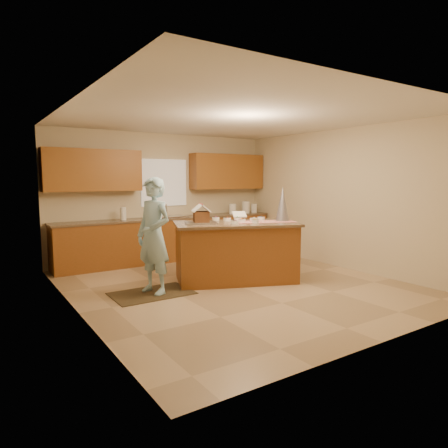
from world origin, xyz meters
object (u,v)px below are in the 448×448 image
Objects in this scene: island_base at (236,253)px; gingerbread_house at (201,215)px; tinsel_tree at (283,204)px; boy at (154,236)px.

gingerbread_house reaches higher than island_base.
tinsel_tree is 0.34× the size of boy.
gingerbread_house is (-0.58, 0.17, 0.66)m from island_base.
boy is at bearing 172.50° from tinsel_tree.
gingerbread_house is at bearing 80.09° from boy.
island_base is 3.27× the size of tinsel_tree.
island_base is 4.98× the size of gingerbread_house.
island_base is at bearing 161.90° from tinsel_tree.
island_base is 1.12× the size of boy.
gingerbread_house is (0.90, 0.13, 0.25)m from boy.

